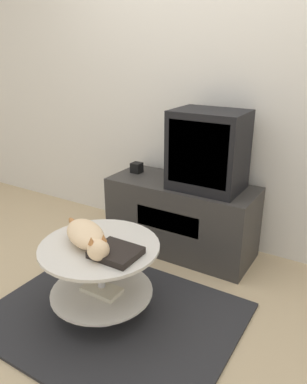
{
  "coord_description": "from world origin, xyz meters",
  "views": [
    {
      "loc": [
        1.15,
        -1.43,
        1.51
      ],
      "look_at": [
        -0.0,
        0.46,
        0.66
      ],
      "focal_mm": 35.0,
      "sensor_mm": 36.0,
      "label": 1
    }
  ],
  "objects": [
    {
      "name": "cat",
      "position": [
        -0.13,
        -0.04,
        0.53
      ],
      "size": [
        0.52,
        0.34,
        0.14
      ],
      "rotation": [
        0.0,
        0.0,
        -0.52
      ],
      "color": "beige",
      "rests_on": "coffee_table"
    },
    {
      "name": "ground_plane",
      "position": [
        0.0,
        0.0,
        0.0
      ],
      "size": [
        12.0,
        12.0,
        0.0
      ],
      "primitive_type": "plane",
      "color": "tan"
    },
    {
      "name": "tv",
      "position": [
        0.15,
        0.94,
        0.84
      ],
      "size": [
        0.5,
        0.38,
        0.56
      ],
      "color": "black",
      "rests_on": "tv_stand"
    },
    {
      "name": "rug",
      "position": [
        0.0,
        0.0,
        0.01
      ],
      "size": [
        1.41,
        1.12,
        0.02
      ],
      "color": "#28282B",
      "rests_on": "ground_plane"
    },
    {
      "name": "dvd_box",
      "position": [
        0.07,
        -0.04,
        0.49
      ],
      "size": [
        0.24,
        0.21,
        0.04
      ],
      "color": "black",
      "rests_on": "coffee_table"
    },
    {
      "name": "coffee_table",
      "position": [
        -0.08,
        -0.0,
        0.32
      ],
      "size": [
        0.69,
        0.69,
        0.45
      ],
      "color": "#B2B2B7",
      "rests_on": "rug"
    },
    {
      "name": "wall_back",
      "position": [
        0.0,
        1.26,
        1.3
      ],
      "size": [
        8.0,
        0.05,
        2.6
      ],
      "color": "silver",
      "rests_on": "ground_plane"
    },
    {
      "name": "speaker",
      "position": [
        -0.48,
        0.98,
        0.6
      ],
      "size": [
        0.08,
        0.08,
        0.08
      ],
      "color": "black",
      "rests_on": "tv_stand"
    },
    {
      "name": "tv_stand",
      "position": [
        -0.04,
        0.94,
        0.28
      ],
      "size": [
        1.13,
        0.46,
        0.56
      ],
      "color": "#33302D",
      "rests_on": "ground_plane"
    }
  ]
}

